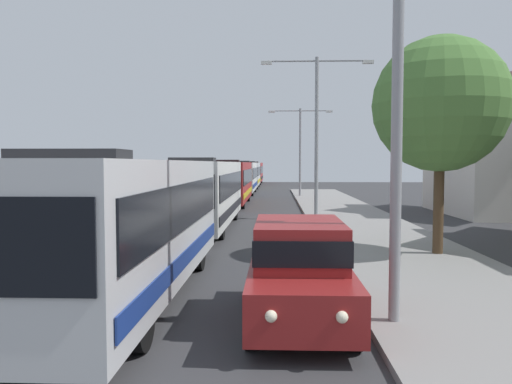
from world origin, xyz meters
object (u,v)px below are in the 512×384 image
Objects in this scene: bus_lead at (129,222)px; streetlamp_mid at (317,120)px; streetlamp_far at (300,142)px; bus_fourth_in_line at (242,177)px; bus_rear at (249,174)px; bus_tail_end at (253,172)px; roadside_tree at (441,105)px; bus_middle at (230,181)px; white_suv at (299,268)px; streetlamp_near at (398,47)px; bus_second_in_line at (205,191)px.

bus_lead is 17.06m from streetlamp_mid.
streetlamp_far is (0.00, 17.74, -0.43)m from streetlamp_mid.
bus_fourth_in_line and bus_rear have the same top height.
streetlamp_mid reaches higher than bus_tail_end.
streetlamp_mid is 1.23× the size of roadside_tree.
bus_middle is 2.51× the size of white_suv.
bus_lead is 0.98× the size of bus_fourth_in_line.
bus_rear is at bearing 100.50° from roadside_tree.
bus_lead is 1.39× the size of streetlamp_far.
bus_middle is 28.10m from streetlamp_near.
bus_tail_end is at bearing 94.78° from streetlamp_near.
streetlamp_near is at bearing -69.16° from bus_second_in_line.
bus_lead is 1.56× the size of roadside_tree.
roadside_tree is (8.37, -7.19, 3.12)m from bus_second_in_line.
streetlamp_far reaches higher than bus_middle.
white_suv is (3.70, -64.25, -0.66)m from bus_tail_end.
bus_second_in_line is 15.54m from streetlamp_near.
bus_rear is at bearing 95.91° from streetlamp_near.
bus_rear is 51.97m from white_suv.
bus_second_in_line is 1.09× the size of bus_fourth_in_line.
bus_tail_end is at bearing 90.00° from bus_second_in_line.
streetlamp_near is 0.95× the size of streetlamp_mid.
streetlamp_near is (5.40, -40.26, 3.33)m from bus_fourth_in_line.
bus_middle is 37.20m from bus_tail_end.
bus_middle is (-0.00, 13.19, -0.00)m from bus_second_in_line.
streetlamp_near reaches higher than white_suv.
streetlamp_far is at bearing 95.96° from roadside_tree.
bus_rear reaches higher than white_suv.
bus_middle is 1.36× the size of streetlamp_mid.
streetlamp_mid is (5.40, 3.56, 3.56)m from bus_second_in_line.
streetlamp_mid is 11.16m from roadside_tree.
bus_second_in_line is at bearing 90.00° from bus_lead.
bus_tail_end is 58.27m from roadside_tree.
bus_rear is at bearing 90.00° from bus_lead.
roadside_tree is at bearing 54.97° from white_suv.
bus_lead is 62.62m from bus_tail_end.
roadside_tree is (8.37, -33.27, 3.12)m from bus_fourth_in_line.
bus_lead is 0.97× the size of bus_rear.
bus_tail_end is at bearing 96.58° from streetlamp_mid.
streetlamp_near reaches higher than bus_second_in_line.
streetlamp_mid reaches higher than bus_fourth_in_line.
bus_second_in_line is 22.20m from streetlamp_far.
white_suv is 8.98m from roadside_tree.
streetlamp_near is at bearing -82.36° from bus_fourth_in_line.
bus_rear is 0.93× the size of bus_tail_end.
bus_rear is 1.30× the size of streetlamp_mid.
roadside_tree is (8.37, 5.04, 3.12)m from bus_lead.
bus_rear is (0.00, 11.90, 0.00)m from bus_fourth_in_line.
streetlamp_near reaches higher than bus_tail_end.
bus_second_in_line and bus_middle have the same top height.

